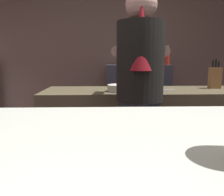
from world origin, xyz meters
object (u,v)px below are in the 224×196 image
at_px(bartender, 140,91).
at_px(bottle_vinegar, 151,58).
at_px(mixing_bowl, 120,88).
at_px(chefs_knife, 163,90).
at_px(bottle_soy, 142,59).
at_px(bottle_hot_sauce, 167,57).
at_px(knife_block, 215,78).

relative_size(bartender, bottle_vinegar, 6.45).
xyz_separation_m(mixing_bowl, bottle_vinegar, (0.53, 1.30, 0.28)).
bearing_deg(chefs_knife, bartender, -134.31).
bearing_deg(chefs_knife, bottle_soy, 80.25).
distance_m(bottle_soy, bottle_vinegar, 0.13).
bearing_deg(chefs_knife, bottle_vinegar, 74.54).
xyz_separation_m(chefs_knife, bottle_hot_sauce, (0.36, 1.23, 0.30)).
xyz_separation_m(bartender, bottle_hot_sauce, (0.64, 1.64, 0.26)).
bearing_deg(knife_block, bottle_soy, 115.15).
height_order(mixing_bowl, chefs_knife, mixing_bowl).
height_order(mixing_bowl, bottle_hot_sauce, bottle_hot_sauce).
distance_m(chefs_knife, bottle_vinegar, 1.30).
relative_size(chefs_knife, bottle_soy, 1.08).
height_order(chefs_knife, bottle_hot_sauce, bottle_hot_sauce).
bearing_deg(bottle_hot_sauce, knife_block, -80.90).
bearing_deg(bottle_soy, mixing_bowl, -107.11).
height_order(bartender, bottle_hot_sauce, bartender).
bearing_deg(bottle_soy, chefs_knife, -90.15).
bearing_deg(bottle_vinegar, bottle_hot_sauce, -6.30).
bearing_deg(knife_block, bottle_hot_sauce, 99.10).
xyz_separation_m(bottle_hot_sauce, bottle_soy, (-0.36, 0.04, -0.02)).
height_order(bottle_soy, bottle_vinegar, bottle_vinegar).
distance_m(mixing_bowl, chefs_knife, 0.41).
relative_size(knife_block, mixing_bowl, 1.31).
xyz_separation_m(bottle_hot_sauce, bottle_vinegar, (-0.23, 0.03, -0.00)).
bearing_deg(chefs_knife, bottle_hot_sauce, 63.97).
distance_m(knife_block, bottle_hot_sauce, 1.13).
xyz_separation_m(mixing_bowl, bottle_soy, (0.41, 1.32, 0.26)).
xyz_separation_m(knife_block, chefs_knife, (-0.54, -0.14, -0.10)).
relative_size(knife_block, chefs_knife, 1.17).
distance_m(bartender, bottle_soy, 1.72).
height_order(chefs_knife, bottle_soy, bottle_soy).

